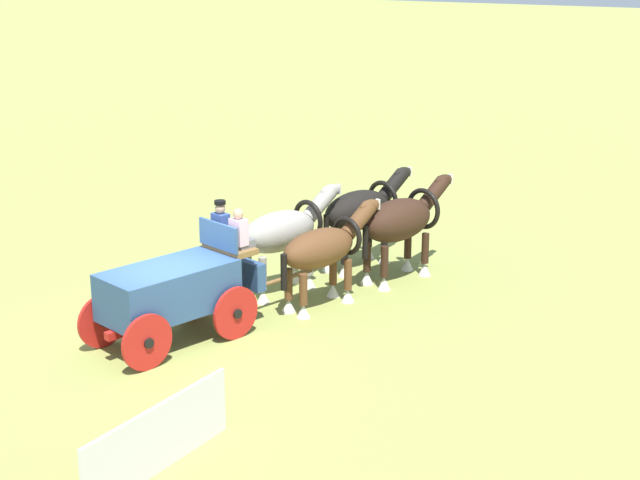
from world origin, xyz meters
The scene contains 7 objects.
ground_plane centered at (0.00, 0.00, 0.00)m, with size 220.00×220.00×0.00m, color olive.
show_wagon centered at (0.18, -0.05, 1.11)m, with size 5.60×2.49×2.62m.
draft_horse_rear_near centered at (3.73, -0.44, 1.41)m, with size 3.03×1.48×2.28m.
draft_horse_rear_off centered at (3.36, -1.69, 1.30)m, with size 2.94×1.39×2.16m.
draft_horse_lead_near centered at (6.21, -1.19, 1.41)m, with size 3.03×1.52×2.29m.
draft_horse_lead_off centered at (5.83, -2.44, 1.43)m, with size 3.08×1.56×2.31m.
sponsor_banner centered at (-4.11, -2.91, 0.55)m, with size 3.20×0.06×1.10m, color silver.
Camera 1 is at (-14.61, -11.47, 7.80)m, focal length 54.91 mm.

